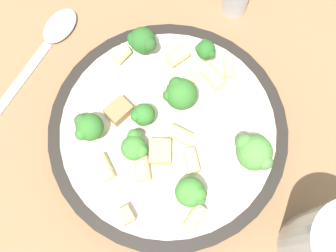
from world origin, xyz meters
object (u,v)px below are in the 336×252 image
broccoli_floret_2 (142,115)px  broccoli_floret_4 (88,126)px  rigatoni_9 (229,68)px  chicken_chunk_0 (126,215)px  drinking_glass (329,247)px  spoon (50,40)px  broccoli_floret_5 (254,152)px  broccoli_floret_6 (142,41)px  rigatoni_8 (105,168)px  rigatoni_3 (195,218)px  chicken_chunk_2 (119,111)px  rigatoni_6 (177,56)px  rigatoni_0 (121,54)px  broccoli_floret_1 (191,193)px  broccoli_floret_3 (180,93)px  rigatoni_1 (213,77)px  rigatoni_4 (181,78)px  rigatoni_5 (142,169)px  broccoli_floret_0 (205,50)px  pasta_bowl (168,133)px  broccoli_floret_7 (135,147)px  chicken_chunk_1 (160,152)px  rigatoni_7 (180,135)px  rigatoni_2 (192,161)px

broccoli_floret_2 → broccoli_floret_4: bearing=-6.6°
rigatoni_9 → chicken_chunk_0: 0.20m
drinking_glass → spoon: 0.41m
broccoli_floret_5 → broccoli_floret_6: size_ratio=1.15×
rigatoni_8 → rigatoni_3: bearing=129.4°
chicken_chunk_2 → rigatoni_6: bearing=-155.8°
rigatoni_0 → chicken_chunk_2: bearing=68.5°
broccoli_floret_1 → broccoli_floret_3: broccoli_floret_3 is taller
broccoli_floret_5 → chicken_chunk_2: size_ratio=1.67×
rigatoni_1 → rigatoni_4: 0.04m
rigatoni_9 → broccoli_floret_5: bearing=78.7°
broccoli_floret_6 → rigatoni_8: 0.15m
rigatoni_5 → rigatoni_3: bearing=115.8°
rigatoni_1 → spoon: 0.22m
rigatoni_4 → broccoli_floret_2: bearing=27.2°
rigatoni_1 → chicken_chunk_0: size_ratio=1.76×
rigatoni_3 → rigatoni_8: bearing=-50.6°
broccoli_floret_0 → drinking_glass: bearing=97.1°
rigatoni_3 → broccoli_floret_6: bearing=-95.3°
broccoli_floret_6 → drinking_glass: 0.30m
broccoli_floret_0 → rigatoni_4: size_ratio=1.17×
rigatoni_6 → drinking_glass: bearing=103.3°
pasta_bowl → rigatoni_4: bearing=-126.0°
rigatoni_8 → broccoli_floret_7: bearing=-170.5°
broccoli_floret_1 → rigatoni_5: broccoli_floret_1 is taller
rigatoni_1 → chicken_chunk_1: bearing=33.9°
rigatoni_1 → broccoli_floret_2: bearing=10.5°
rigatoni_8 → broccoli_floret_1: bearing=140.7°
broccoli_floret_5 → rigatoni_3: (0.08, 0.04, -0.02)m
broccoli_floret_5 → broccoli_floret_7: (0.11, -0.05, -0.00)m
rigatoni_7 → rigatoni_2: bearing=90.3°
broccoli_floret_7 → chicken_chunk_0: bearing=61.9°
broccoli_floret_2 → chicken_chunk_2: (0.02, -0.02, -0.01)m
broccoli_floret_2 → rigatoni_5: bearing=68.5°
rigatoni_3 → rigatoni_8: same height
chicken_chunk_1 → chicken_chunk_2: bearing=-67.2°
rigatoni_9 → drinking_glass: size_ratio=0.19×
rigatoni_2 → spoon: (0.10, -0.23, -0.04)m
broccoli_floret_0 → chicken_chunk_0: (0.15, 0.14, -0.01)m
pasta_bowl → rigatoni_4: 0.06m
broccoli_floret_6 → chicken_chunk_0: (0.08, 0.18, -0.02)m
rigatoni_1 → rigatoni_5: same height
broccoli_floret_2 → chicken_chunk_1: (-0.00, 0.04, -0.01)m
broccoli_floret_3 → rigatoni_6: broccoli_floret_3 is taller
broccoli_floret_2 → rigatoni_2: bearing=116.1°
rigatoni_6 → drinking_glass: (-0.06, 0.26, 0.00)m
rigatoni_2 → chicken_chunk_2: size_ratio=0.98×
broccoli_floret_5 → chicken_chunk_0: bearing=4.0°
broccoli_floret_4 → chicken_chunk_2: (-0.04, -0.01, -0.02)m
broccoli_floret_5 → rigatoni_5: broccoli_floret_5 is taller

